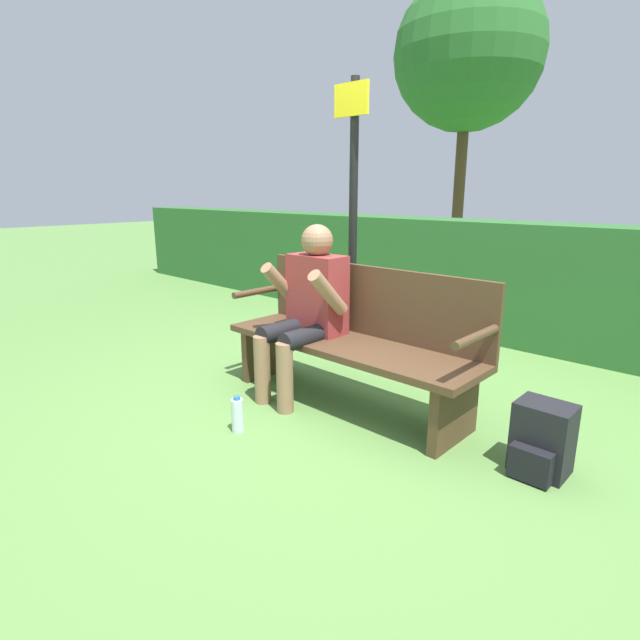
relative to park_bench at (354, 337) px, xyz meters
The scene contains 8 objects.
ground_plane 0.46m from the park_bench, 90.00° to the right, with size 40.00×40.00×0.00m, color #5B8942.
hedge_back 2.17m from the park_bench, 90.00° to the left, with size 12.00×0.57×1.13m.
park_bench is the anchor object (origin of this frame).
person_seated 0.40m from the park_bench, 159.43° to the right, with size 0.54×0.59×1.19m.
backpack 1.31m from the park_bench, ahead, with size 0.27×0.28×0.37m.
water_bottle 0.93m from the park_bench, 103.99° to the right, with size 0.07×0.07×0.23m.
signpost 1.23m from the park_bench, 131.01° to the left, with size 0.33×0.09×2.26m.
tree 7.38m from the park_bench, 112.77° to the left, with size 2.56×2.56×4.96m.
Camera 1 is at (2.03, -2.42, 1.41)m, focal length 28.00 mm.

